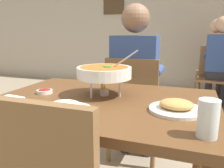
{
  "coord_description": "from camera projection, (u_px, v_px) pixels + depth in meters",
  "views": [
    {
      "loc": [
        0.43,
        -1.06,
        1.09
      ],
      "look_at": [
        0.0,
        0.15,
        0.8
      ],
      "focal_mm": 36.08,
      "sensor_mm": 36.0,
      "label": 1
    }
  ],
  "objects": [
    {
      "name": "fork_utensil",
      "position": [
        0.0,
        102.0,
        1.12
      ],
      "size": [
        0.09,
        0.16,
        0.01
      ],
      "primitive_type": "cube",
      "rotation": [
        0.0,
        0.0,
        0.48
      ],
      "color": "silver",
      "rests_on": "dining_table_main"
    },
    {
      "name": "picture_frame_hung",
      "position": [
        114.0,
        0.0,
        4.63
      ],
      "size": [
        0.44,
        0.03,
        0.56
      ],
      "primitive_type": "cube",
      "color": "#4C3823"
    },
    {
      "name": "napkin_folded",
      "position": [
        11.0,
        99.0,
        1.16
      ],
      "size": [
        0.13,
        0.09,
        0.02
      ],
      "primitive_type": "cube",
      "rotation": [
        0.0,
        0.0,
        -0.11
      ],
      "color": "white",
      "rests_on": "dining_table_main"
    },
    {
      "name": "drink_glass",
      "position": [
        208.0,
        120.0,
        0.74
      ],
      "size": [
        0.07,
        0.07,
        0.13
      ],
      "color": "silver",
      "rests_on": "dining_table_main"
    },
    {
      "name": "patron_bg_middle",
      "position": [
        219.0,
        58.0,
        3.14
      ],
      "size": [
        0.4,
        0.45,
        1.31
      ],
      "color": "#2D2D38",
      "rests_on": "ground_plane"
    },
    {
      "name": "diner_main",
      "position": [
        135.0,
        76.0,
        1.86
      ],
      "size": [
        0.4,
        0.45,
        1.31
      ],
      "color": "#2D2D38",
      "rests_on": "ground_plane"
    },
    {
      "name": "rice_plate",
      "position": [
        65.0,
        109.0,
        0.97
      ],
      "size": [
        0.24,
        0.24,
        0.06
      ],
      "color": "white",
      "rests_on": "dining_table_main"
    },
    {
      "name": "appetizer_plate",
      "position": [
        176.0,
        107.0,
        1.0
      ],
      "size": [
        0.24,
        0.24,
        0.06
      ],
      "color": "white",
      "rests_on": "dining_table_main"
    },
    {
      "name": "chair_bg_middle",
      "position": [
        213.0,
        73.0,
        3.32
      ],
      "size": [
        0.48,
        0.48,
        0.9
      ],
      "color": "brown",
      "rests_on": "ground_plane"
    },
    {
      "name": "curry_bowl",
      "position": [
        104.0,
        73.0,
        1.23
      ],
      "size": [
        0.33,
        0.3,
        0.26
      ],
      "color": "silver",
      "rests_on": "dining_table_main"
    },
    {
      "name": "sauce_dish",
      "position": [
        45.0,
        91.0,
        1.3
      ],
      "size": [
        0.09,
        0.09,
        0.02
      ],
      "color": "white",
      "rests_on": "dining_table_main"
    },
    {
      "name": "chair_diner_main",
      "position": [
        134.0,
        104.0,
        1.88
      ],
      "size": [
        0.44,
        0.44,
        0.9
      ],
      "color": "brown",
      "rests_on": "ground_plane"
    },
    {
      "name": "patron_bg_left",
      "position": [
        217.0,
        55.0,
        3.59
      ],
      "size": [
        0.45,
        0.4,
        1.31
      ],
      "color": "#2D2D38",
      "rests_on": "ground_plane"
    },
    {
      "name": "dining_table_main",
      "position": [
        103.0,
        120.0,
        1.21
      ],
      "size": [
        1.16,
        0.82,
        0.75
      ],
      "color": "brown",
      "rests_on": "ground_plane"
    },
    {
      "name": "spoon_utensil",
      "position": [
        8.0,
        103.0,
        1.11
      ],
      "size": [
        0.03,
        0.17,
        0.01
      ],
      "primitive_type": "cube",
      "rotation": [
        0.0,
        0.0,
        -0.12
      ],
      "color": "silver",
      "rests_on": "dining_table_main"
    },
    {
      "name": "cafe_rear_partition",
      "position": [
        172.0,
        11.0,
        4.36
      ],
      "size": [
        10.0,
        0.1,
        3.0
      ],
      "primitive_type": "cube",
      "color": "#BCB2A3",
      "rests_on": "ground_plane"
    },
    {
      "name": "chair_bg_left",
      "position": [
        217.0,
        69.0,
        3.71
      ],
      "size": [
        0.47,
        0.47,
        0.9
      ],
      "color": "brown",
      "rests_on": "ground_plane"
    }
  ]
}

